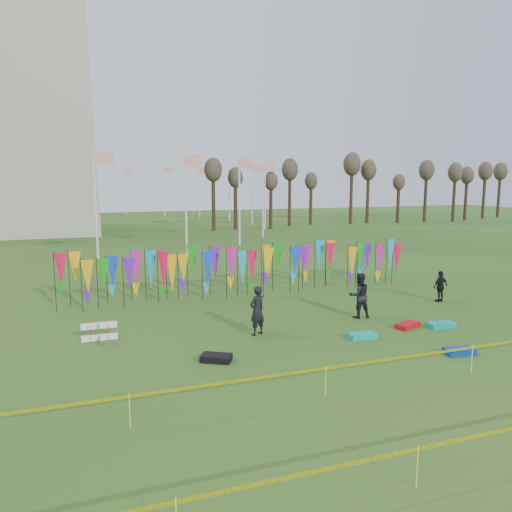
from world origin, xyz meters
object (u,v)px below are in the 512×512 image
object	(u,v)px
person_right	(440,286)
kite_bag_black	(216,358)
person_mid	(359,295)
box_kite	(99,332)
kite_bag_blue	(460,351)
kite_bag_red	(408,325)
kite_bag_turquoise	(362,336)
kite_bag_teal	(441,325)
person_left	(257,311)

from	to	relation	value
person_right	kite_bag_black	world-z (taller)	person_right
person_right	person_mid	bearing A→B (deg)	3.51
box_kite	kite_bag_blue	size ratio (longest dim) A/B	0.72
person_right	kite_bag_red	bearing A→B (deg)	28.11
kite_bag_turquoise	kite_bag_teal	distance (m)	3.75
person_left	kite_bag_turquoise	world-z (taller)	person_left
kite_bag_turquoise	kite_bag_black	world-z (taller)	kite_bag_black
box_kite	kite_bag_blue	bearing A→B (deg)	-26.28
kite_bag_red	kite_bag_black	size ratio (longest dim) A/B	1.12
person_mid	kite_bag_red	xyz separation A→B (m)	(1.05, -1.99, -0.87)
person_left	person_right	distance (m)	10.34
person_right	kite_bag_black	bearing A→B (deg)	9.79
box_kite	person_right	distance (m)	15.88
kite_bag_turquoise	kite_bag_blue	size ratio (longest dim) A/B	1.03
kite_bag_red	kite_bag_teal	distance (m)	1.36
person_mid	person_left	bearing A→B (deg)	16.94
kite_bag_red	kite_bag_teal	world-z (taller)	kite_bag_teal
box_kite	kite_bag_black	world-z (taller)	box_kite
kite_bag_red	kite_bag_black	distance (m)	8.27
person_right	kite_bag_teal	distance (m)	4.59
kite_bag_red	kite_bag_blue	bearing A→B (deg)	-94.74
box_kite	kite_bag_turquoise	size ratio (longest dim) A/B	0.70
person_mid	kite_bag_turquoise	xyz separation A→B (m)	(-1.41, -2.57, -0.87)
box_kite	kite_bag_teal	xyz separation A→B (m)	(12.99, -2.88, -0.26)
person_right	kite_bag_black	distance (m)	13.06
person_left	person_right	bearing A→B (deg)	165.93
person_left	kite_bag_black	world-z (taller)	person_left
kite_bag_turquoise	kite_bag_blue	world-z (taller)	kite_bag_blue
kite_bag_turquoise	kite_bag_teal	bearing A→B (deg)	2.55
person_left	kite_bag_blue	xyz separation A→B (m)	(5.73, -4.39, -0.85)
kite_bag_turquoise	kite_bag_teal	world-z (taller)	kite_bag_turquoise
box_kite	person_mid	size ratio (longest dim) A/B	0.37
box_kite	kite_bag_turquoise	world-z (taller)	box_kite
person_mid	kite_bag_black	distance (m)	7.81
person_mid	kite_bag_teal	xyz separation A→B (m)	(2.34, -2.41, -0.87)
box_kite	kite_bag_red	xyz separation A→B (m)	(11.69, -2.46, -0.26)
box_kite	kite_bag_turquoise	xyz separation A→B (m)	(9.24, -3.05, -0.26)
person_right	kite_bag_teal	bearing A→B (deg)	42.22
person_mid	kite_bag_teal	size ratio (longest dim) A/B	1.80
person_left	person_right	xyz separation A→B (m)	(10.16, 1.89, -0.19)
kite_bag_teal	kite_bag_turquoise	bearing A→B (deg)	-177.45
person_mid	kite_bag_blue	world-z (taller)	person_mid
person_left	kite_bag_teal	xyz separation A→B (m)	(7.28, -1.63, -0.85)
kite_bag_red	box_kite	bearing A→B (deg)	168.10
kite_bag_blue	kite_bag_red	xyz separation A→B (m)	(0.26, 3.18, -0.00)
person_mid	kite_bag_black	world-z (taller)	person_mid
kite_bag_black	kite_bag_teal	size ratio (longest dim) A/B	0.90
person_right	kite_bag_turquoise	size ratio (longest dim) A/B	1.46
box_kite	kite_bag_blue	world-z (taller)	box_kite
person_mid	kite_bag_black	size ratio (longest dim) A/B	1.99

